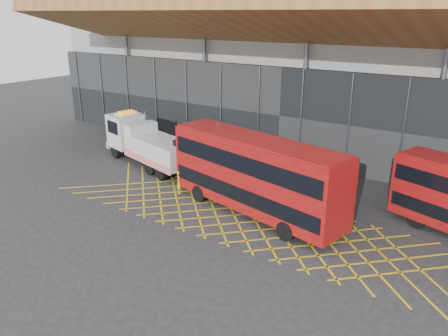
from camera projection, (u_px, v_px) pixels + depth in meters
The scene contains 6 objects.
ground_plane at pixel (176, 198), 30.42m from camera, with size 120.00×120.00×0.00m, color #262628.
road_markings at pixel (245, 218), 27.45m from camera, with size 27.96×7.16×0.01m.
construction_building at pixel (316, 49), 40.70m from camera, with size 55.00×23.97×18.00m.
recovery_truck at pixel (147, 143), 36.53m from camera, with size 11.96×5.35×4.17m.
bus_towed at pixel (255, 173), 27.16m from camera, with size 12.68×5.42×5.04m.
worker at pixel (180, 182), 31.08m from camera, with size 0.60×0.39×1.65m, color yellow.
Camera 1 is at (18.49, -21.22, 12.20)m, focal length 35.00 mm.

